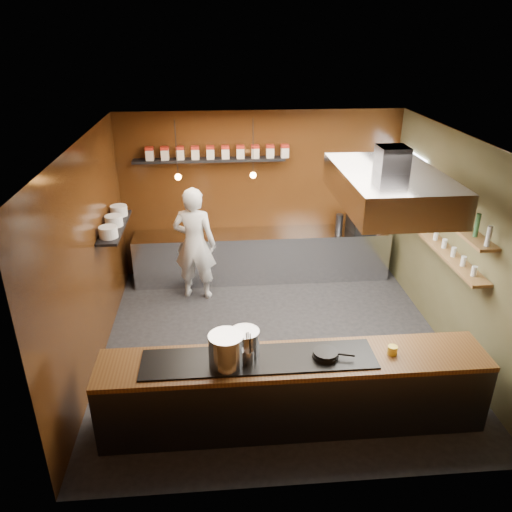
{
  "coord_description": "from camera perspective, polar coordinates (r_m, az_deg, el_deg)",
  "views": [
    {
      "loc": [
        -0.81,
        -6.11,
        4.3
      ],
      "look_at": [
        -0.26,
        0.4,
        1.27
      ],
      "focal_mm": 35.0,
      "sensor_mm": 36.0,
      "label": 1
    }
  ],
  "objects": [
    {
      "name": "bottle_shelf_upper",
      "position": [
        7.53,
        20.29,
        4.91
      ],
      "size": [
        0.26,
        2.8,
        0.04
      ],
      "primitive_type": "cube",
      "color": "brown",
      "rests_on": "right_wall"
    },
    {
      "name": "left_wall",
      "position": [
        6.93,
        -18.47,
        -0.28
      ],
      "size": [
        0.0,
        5.0,
        5.0
      ],
      "primitive_type": "plane",
      "rotation": [
        1.57,
        0.0,
        1.57
      ],
      "color": "#37170A",
      "rests_on": "ground"
    },
    {
      "name": "right_wall",
      "position": [
        7.49,
        21.83,
        1.09
      ],
      "size": [
        0.0,
        5.0,
        5.0
      ],
      "primitive_type": "plane",
      "rotation": [
        1.57,
        0.0,
        -1.57
      ],
      "color": "#4C4A2B",
      "rests_on": "ground"
    },
    {
      "name": "utensil_crock",
      "position": [
        5.54,
        -0.88,
        -11.4
      ],
      "size": [
        0.13,
        0.13,
        0.16
      ],
      "primitive_type": "cylinder",
      "rotation": [
        0.0,
        0.0,
        0.07
      ],
      "color": "silver",
      "rests_on": "pass_counter"
    },
    {
      "name": "tin_shelf",
      "position": [
        8.73,
        -5.35,
        10.87
      ],
      "size": [
        2.6,
        0.26,
        0.04
      ],
      "primitive_type": "cube",
      "color": "black",
      "rests_on": "back_wall"
    },
    {
      "name": "pendant_left",
      "position": [
        8.12,
        -8.91,
        9.27
      ],
      "size": [
        0.1,
        0.1,
        0.95
      ],
      "color": "black",
      "rests_on": "ceiling"
    },
    {
      "name": "floor",
      "position": [
        7.52,
        2.29,
        -10.01
      ],
      "size": [
        5.0,
        5.0,
        0.0
      ],
      "primitive_type": "plane",
      "color": "black",
      "rests_on": "ground"
    },
    {
      "name": "frying_pan",
      "position": [
        5.7,
        7.99,
        -11.05
      ],
      "size": [
        0.46,
        0.3,
        0.07
      ],
      "color": "black",
      "rests_on": "pass_counter"
    },
    {
      "name": "pass_counter",
      "position": [
        5.97,
        4.24,
        -15.08
      ],
      "size": [
        4.4,
        0.72,
        0.94
      ],
      "color": "#38383D",
      "rests_on": "floor"
    },
    {
      "name": "bottle_shelf_lower",
      "position": [
        7.69,
        19.78,
        1.62
      ],
      "size": [
        0.26,
        2.8,
        0.04
      ],
      "primitive_type": "cube",
      "color": "brown",
      "rests_on": "right_wall"
    },
    {
      "name": "window_pane",
      "position": [
        8.8,
        17.31,
        7.95
      ],
      "size": [
        0.0,
        1.0,
        1.0
      ],
      "primitive_type": "plane",
      "rotation": [
        1.57,
        0.0,
        -1.57
      ],
      "color": "white",
      "rests_on": "right_wall"
    },
    {
      "name": "espresso_machine",
      "position": [
        9.24,
        11.98,
        4.18
      ],
      "size": [
        0.49,
        0.48,
        0.43
      ],
      "primitive_type": "cube",
      "rotation": [
        0.0,
        0.0,
        0.17
      ],
      "color": "black",
      "rests_on": "prep_counter"
    },
    {
      "name": "wine_glasses",
      "position": [
        7.66,
        19.87,
        2.21
      ],
      "size": [
        0.07,
        2.37,
        0.13
      ],
      "color": "silver",
      "rests_on": "bottle_shelf_lower"
    },
    {
      "name": "pendant_right",
      "position": [
        8.13,
        -0.33,
        9.57
      ],
      "size": [
        0.1,
        0.1,
        0.95
      ],
      "color": "black",
      "rests_on": "ceiling"
    },
    {
      "name": "stockpot_large",
      "position": [
        5.46,
        -3.41,
        -10.69
      ],
      "size": [
        0.47,
        0.47,
        0.37
      ],
      "primitive_type": "cylinder",
      "rotation": [
        0.0,
        0.0,
        0.26
      ],
      "color": "silver",
      "rests_on": "pass_counter"
    },
    {
      "name": "extractor_hood",
      "position": [
        6.35,
        14.96,
        7.65
      ],
      "size": [
        1.2,
        2.0,
        0.72
      ],
      "color": "#38383D",
      "rests_on": "ceiling"
    },
    {
      "name": "chef",
      "position": [
        8.38,
        -7.03,
        1.38
      ],
      "size": [
        0.8,
        0.61,
        1.96
      ],
      "primitive_type": "imported",
      "rotation": [
        0.0,
        0.0,
        2.93
      ],
      "color": "silver",
      "rests_on": "floor"
    },
    {
      "name": "bottles",
      "position": [
        7.49,
        20.45,
        5.91
      ],
      "size": [
        0.06,
        2.66,
        0.24
      ],
      "color": "silver",
      "rests_on": "bottle_shelf_upper"
    },
    {
      "name": "plate_stacks",
      "position": [
        7.74,
        -15.93,
        3.9
      ],
      "size": [
        0.26,
        1.16,
        0.16
      ],
      "color": "white",
      "rests_on": "plate_shelf"
    },
    {
      "name": "butter_jar",
      "position": [
        5.92,
        15.33,
        -10.34
      ],
      "size": [
        0.13,
        0.13,
        0.1
      ],
      "primitive_type": "cylinder",
      "rotation": [
        0.0,
        0.0,
        -0.2
      ],
      "color": "yellow",
      "rests_on": "pass_counter"
    },
    {
      "name": "storage_tins",
      "position": [
        8.7,
        -4.38,
        11.75
      ],
      "size": [
        2.43,
        0.13,
        0.22
      ],
      "color": "beige",
      "rests_on": "tin_shelf"
    },
    {
      "name": "prep_counter",
      "position": [
        9.17,
        0.71,
        0.07
      ],
      "size": [
        4.6,
        0.65,
        0.9
      ],
      "primitive_type": "cube",
      "color": "silver",
      "rests_on": "floor"
    },
    {
      "name": "ceiling",
      "position": [
        6.3,
        2.76,
        12.98
      ],
      "size": [
        5.0,
        5.0,
        0.0
      ],
      "primitive_type": "plane",
      "rotation": [
        3.14,
        0.0,
        0.0
      ],
      "color": "silver",
      "rests_on": "back_wall"
    },
    {
      "name": "plate_shelf",
      "position": [
        7.78,
        -15.85,
        3.21
      ],
      "size": [
        0.3,
        1.4,
        0.04
      ],
      "primitive_type": "cube",
      "color": "black",
      "rests_on": "left_wall"
    },
    {
      "name": "back_wall",
      "position": [
        9.09,
        0.54,
        6.96
      ],
      "size": [
        5.0,
        0.0,
        5.0
      ],
      "primitive_type": "plane",
      "rotation": [
        1.57,
        0.0,
        0.0
      ],
      "color": "#37170A",
      "rests_on": "ground"
    },
    {
      "name": "stockpot_small",
      "position": [
        5.62,
        -1.28,
        -9.87
      ],
      "size": [
        0.36,
        0.36,
        0.31
      ],
      "primitive_type": "cylinder",
      "rotation": [
        0.0,
        0.0,
        0.11
      ],
      "color": "#B0B2B7",
      "rests_on": "pass_counter"
    }
  ]
}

